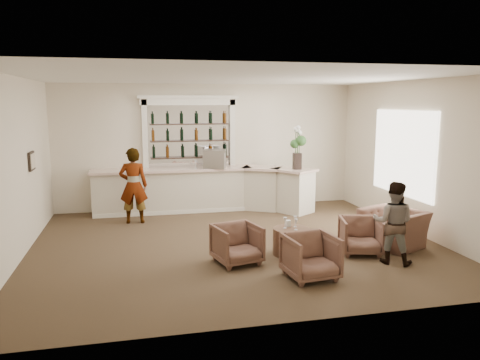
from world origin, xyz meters
The scene contains 19 objects.
ground centered at (0.00, 0.00, 0.00)m, with size 8.00×8.00×0.00m, color #4F3927.
room_shell centered at (0.16, 0.71, 2.34)m, with size 8.04×7.02×3.32m.
bar_counter centered at (-0.16, 3.00, 0.57)m, with size 5.72×1.80×1.14m.
back_bar_alcove centered at (-0.50, 3.41, 2.03)m, with size 2.64×0.25×3.00m.
cocktail_table centered at (0.89, -0.86, 0.25)m, with size 0.69×0.69×0.50m, color #513623.
sommelier centered at (-1.98, 2.17, 0.90)m, with size 0.65×0.43×1.79m, color gray.
guest centered at (2.48, -1.70, 0.73)m, with size 0.71×0.56×1.47m, color gray.
armchair_left centered at (-0.21, -1.12, 0.35)m, with size 0.75×0.77×0.70m, color brown.
armchair_center centered at (0.79, -2.09, 0.36)m, with size 0.78×0.80×0.73m, color brown.
armchair_right centered at (2.18, -1.10, 0.34)m, with size 0.73×0.75×0.69m, color brown.
armchair_far centered at (3.04, -0.80, 0.36)m, with size 1.11×0.97×0.72m, color brown.
espresso_machine centered at (0.08, 2.94, 1.38)m, with size 0.55×0.46×0.48m, color silver.
flower_vase centered at (2.10, 2.28, 1.76)m, with size 0.29×0.29×1.10m.
wine_glass_bar_left centered at (-0.19, 2.95, 1.25)m, with size 0.07×0.07×0.21m, color white, non-canonical shape.
wine_glass_bar_right centered at (-0.39, 3.03, 1.25)m, with size 0.07×0.07×0.21m, color white, non-canonical shape.
wine_glass_tbl_a centered at (0.77, -0.83, 0.60)m, with size 0.07×0.07×0.21m, color white, non-canonical shape.
wine_glass_tbl_b centered at (0.99, -0.78, 0.60)m, with size 0.07×0.07×0.21m, color white, non-canonical shape.
wine_glass_tbl_c centered at (0.93, -0.99, 0.60)m, with size 0.07×0.07×0.21m, color white, non-canonical shape.
napkin_holder centered at (0.87, -0.72, 0.56)m, with size 0.08×0.08×0.12m, color white.
Camera 1 is at (-1.92, -8.90, 2.83)m, focal length 35.00 mm.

